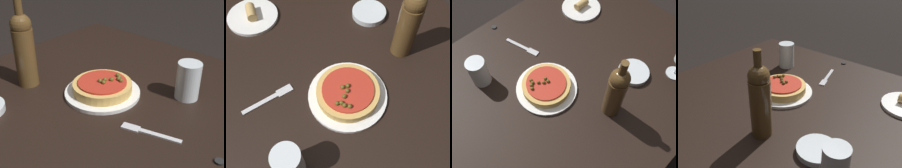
% 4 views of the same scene
% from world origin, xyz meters
% --- Properties ---
extents(dining_table, '(1.26, 1.01, 0.76)m').
position_xyz_m(dining_table, '(0.00, 0.00, 0.67)').
color(dining_table, black).
rests_on(dining_table, ground_plane).
extents(dinner_plate, '(0.25, 0.25, 0.01)m').
position_xyz_m(dinner_plate, '(0.11, -0.02, 0.77)').
color(dinner_plate, white).
rests_on(dinner_plate, dining_table).
extents(pizza, '(0.20, 0.20, 0.05)m').
position_xyz_m(pizza, '(0.11, -0.02, 0.79)').
color(pizza, tan).
rests_on(pizza, dinner_plate).
extents(wine_bottle, '(0.07, 0.07, 0.30)m').
position_xyz_m(wine_bottle, '(-0.01, 0.22, 0.90)').
color(wine_bottle, brown).
rests_on(wine_bottle, dining_table).
extents(water_cup, '(0.08, 0.08, 0.12)m').
position_xyz_m(water_cup, '(0.28, -0.24, 0.82)').
color(water_cup, silver).
rests_on(water_cup, dining_table).
extents(fork, '(0.07, 0.17, 0.00)m').
position_xyz_m(fork, '(0.04, -0.25, 0.76)').
color(fork, silver).
rests_on(fork, dining_table).
extents(bottle_cap, '(0.02, 0.02, 0.01)m').
position_xyz_m(bottle_cap, '(0.06, -0.45, 0.76)').
color(bottle_cap, black).
rests_on(bottle_cap, dining_table).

